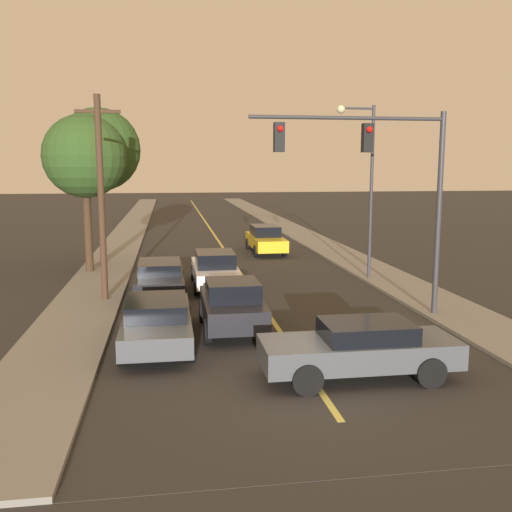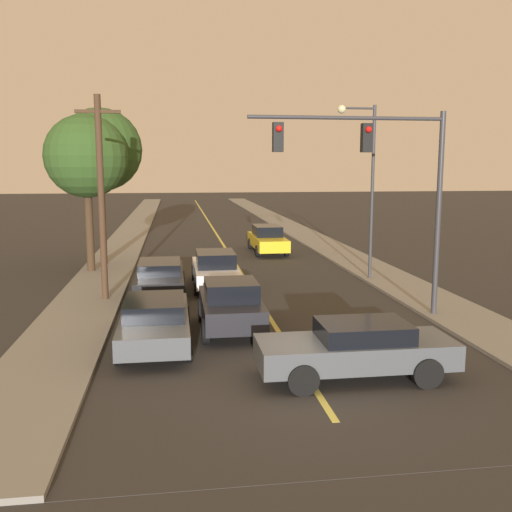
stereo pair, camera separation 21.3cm
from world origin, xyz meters
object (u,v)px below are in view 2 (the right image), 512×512
object	(u,v)px
car_far_oncoming	(267,239)
tree_left_near	(86,157)
car_outer_lane_second	(160,278)
tree_left_far	(100,150)
car_crossing_right	(357,348)
utility_pole_left	(101,195)
traffic_signal_mast	(380,169)
car_near_lane_front	(231,305)
car_near_lane_second	(215,269)
streetlamp_right	(365,170)
car_outer_lane_front	(155,320)

from	to	relation	value
car_far_oncoming	tree_left_near	xyz separation A→B (m)	(-9.37, -5.32, 4.66)
car_outer_lane_second	tree_left_far	bearing A→B (deg)	110.84
car_crossing_right	utility_pole_left	xyz separation A→B (m)	(-6.86, 8.92, 3.26)
traffic_signal_mast	utility_pole_left	world-z (taller)	utility_pole_left
car_near_lane_front	car_near_lane_second	bearing A→B (deg)	90.00
car_outer_lane_second	utility_pole_left	world-z (taller)	utility_pole_left
car_outer_lane_second	tree_left_far	xyz separation A→B (m)	(-2.98, 7.83, 5.05)
car_crossing_right	traffic_signal_mast	size ratio (longest dim) A/B	0.70
tree_left_far	car_near_lane_second	bearing A→B (deg)	-49.54
tree_left_near	tree_left_far	size ratio (longest dim) A/B	0.94
car_crossing_right	traffic_signal_mast	xyz separation A→B (m)	(2.33, 5.13, 4.19)
car_near_lane_front	tree_left_far	xyz separation A→B (m)	(-5.23, 12.71, 5.01)
streetlamp_right	car_near_lane_second	bearing A→B (deg)	-175.86
car_far_oncoming	streetlamp_right	size ratio (longest dim) A/B	0.69
car_near_lane_front	streetlamp_right	world-z (taller)	streetlamp_right
car_outer_lane_second	utility_pole_left	bearing A→B (deg)	-170.78
car_far_oncoming	utility_pole_left	world-z (taller)	utility_pole_left
car_far_oncoming	car_near_lane_second	bearing A→B (deg)	68.21
car_crossing_right	tree_left_near	xyz separation A→B (m)	(-8.21, 14.98, 4.71)
traffic_signal_mast	tree_left_near	xyz separation A→B (m)	(-10.54, 9.85, 0.52)
car_outer_lane_front	car_far_oncoming	world-z (taller)	car_far_oncoming
car_near_lane_front	traffic_signal_mast	xyz separation A→B (m)	(4.91, 0.76, 4.11)
car_outer_lane_front	tree_left_far	world-z (taller)	tree_left_far
tree_left_near	car_near_lane_second	bearing A→B (deg)	-35.58
car_outer_lane_front	car_outer_lane_second	bearing A→B (deg)	90.00
car_near_lane_second	car_crossing_right	distance (m)	11.25
car_outer_lane_front	car_outer_lane_second	distance (m)	5.95
streetlamp_right	car_near_lane_front	bearing A→B (deg)	-132.81
car_outer_lane_second	traffic_signal_mast	bearing A→B (deg)	-29.93
car_outer_lane_front	streetlamp_right	size ratio (longest dim) A/B	0.67
car_near_lane_front	tree_left_near	bearing A→B (deg)	117.97
streetlamp_right	tree_left_near	size ratio (longest dim) A/B	1.03
car_near_lane_front	car_outer_lane_front	bearing A→B (deg)	-154.54
car_near_lane_second	car_outer_lane_second	distance (m)	2.82
car_near_lane_second	tree_left_far	world-z (taller)	tree_left_far
car_outer_lane_front	car_crossing_right	xyz separation A→B (m)	(4.83, -3.30, 0.01)
traffic_signal_mast	streetlamp_right	bearing A→B (deg)	75.54
car_near_lane_front	car_outer_lane_front	xyz separation A→B (m)	(-2.25, -1.07, -0.09)
traffic_signal_mast	streetlamp_right	size ratio (longest dim) A/B	0.89
utility_pole_left	tree_left_near	xyz separation A→B (m)	(-1.35, 6.06, 1.46)
car_far_oncoming	streetlamp_right	distance (m)	10.16
car_near_lane_front	car_near_lane_second	distance (m)	6.58
car_crossing_right	car_near_lane_front	bearing A→B (deg)	30.47
tree_left_far	car_outer_lane_front	bearing A→B (deg)	-77.79
traffic_signal_mast	car_near_lane_second	bearing A→B (deg)	130.13
car_far_oncoming	traffic_signal_mast	distance (m)	15.76
car_near_lane_second	utility_pole_left	world-z (taller)	utility_pole_left
car_near_lane_second	streetlamp_right	size ratio (longest dim) A/B	0.64
car_near_lane_second	tree_left_near	distance (m)	8.36
car_outer_lane_front	tree_left_near	distance (m)	13.04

